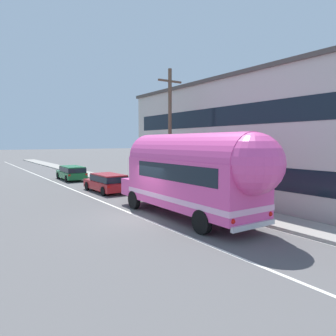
{
  "coord_description": "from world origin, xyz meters",
  "views": [
    {
      "loc": [
        -7.41,
        -13.36,
        3.73
      ],
      "look_at": [
        1.92,
        0.4,
        2.33
      ],
      "focal_mm": 33.44,
      "sensor_mm": 36.0,
      "label": 1
    }
  ],
  "objects": [
    {
      "name": "roadside_building",
      "position": [
        13.29,
        2.08,
        3.92
      ],
      "size": [
        14.07,
        19.7,
        7.84
      ],
      "color": "beige",
      "rests_on": "ground"
    },
    {
      "name": "sidewalk_slab",
      "position": [
        4.74,
        10.0,
        0.07
      ],
      "size": [
        2.12,
        90.0,
        0.15
      ],
      "primitive_type": "cube",
      "color": "gray",
      "rests_on": "ground"
    },
    {
      "name": "car_lead",
      "position": [
        1.75,
        8.17,
        0.79
      ],
      "size": [
        2.0,
        4.55,
        1.37
      ],
      "color": "#A5191E",
      "rests_on": "ground"
    },
    {
      "name": "painted_bus",
      "position": [
        1.84,
        -1.92,
        2.31
      ],
      "size": [
        2.62,
        10.36,
        4.12
      ],
      "color": "#EA4C9E",
      "rests_on": "ground"
    },
    {
      "name": "ground_plane",
      "position": [
        0.0,
        0.0,
        0.0
      ],
      "size": [
        300.0,
        300.0,
        0.0
      ],
      "primitive_type": "plane",
      "color": "#565454"
    },
    {
      "name": "car_second",
      "position": [
        1.83,
        16.98,
        0.8
      ],
      "size": [
        2.06,
        4.75,
        1.37
      ],
      "color": "#196633",
      "rests_on": "ground"
    },
    {
      "name": "utility_pole",
      "position": [
        4.44,
        3.88,
        4.42
      ],
      "size": [
        1.8,
        0.24,
        8.5
      ],
      "color": "brown",
      "rests_on": "ground"
    },
    {
      "name": "lane_markings",
      "position": [
        1.7,
        12.0,
        0.0
      ],
      "size": [
        3.81,
        80.0,
        0.01
      ],
      "color": "silver",
      "rests_on": "ground"
    }
  ]
}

